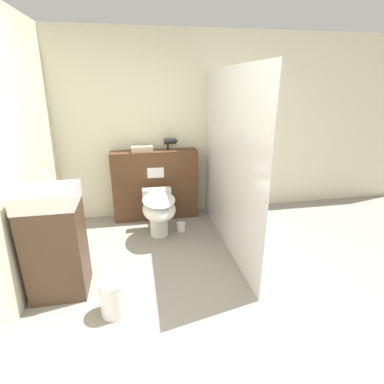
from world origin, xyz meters
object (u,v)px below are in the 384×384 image
Objects in this scene: toilet at (159,210)px; sink_vanity at (55,242)px; waste_bin at (114,297)px; hair_drier at (171,141)px.

sink_vanity is (-0.99, -0.87, 0.15)m from toilet.
sink_vanity is 0.73m from waste_bin.
sink_vanity is at bearing -129.13° from hair_drier.
sink_vanity reaches higher than waste_bin.
toilet is 0.58× the size of sink_vanity.
sink_vanity is at bearing 142.02° from waste_bin.
toilet is 1.33m from sink_vanity.
hair_drier is 2.23m from waste_bin.
hair_drier is (0.24, 0.63, 0.72)m from toilet.
toilet is at bearing 41.59° from sink_vanity.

